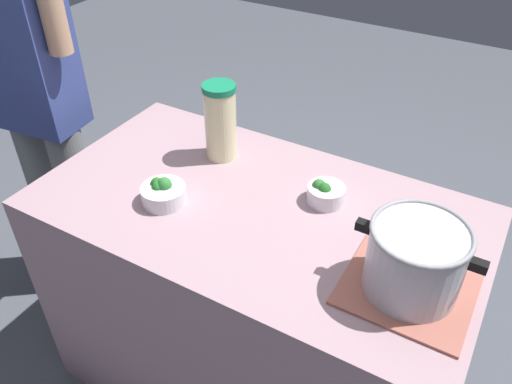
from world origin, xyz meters
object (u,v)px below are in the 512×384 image
lemonade_pitcher (220,121)px  broccoli_bowl_front (325,193)px  person_cook (36,101)px  broccoli_bowl_center (163,193)px  cooking_pot (415,259)px

lemonade_pitcher → broccoli_bowl_front: size_ratio=2.29×
lemonade_pitcher → broccoli_bowl_front: bearing=171.8°
broccoli_bowl_front → person_cook: size_ratio=0.07×
broccoli_bowl_center → cooking_pot: bearing=-178.3°
broccoli_bowl_front → broccoli_bowl_center: broccoli_bowl_center is taller
broccoli_bowl_front → person_cook: person_cook is taller
broccoli_bowl_front → broccoli_bowl_center: 0.48m
person_cook → broccoli_bowl_front: bearing=-178.2°
cooking_pot → broccoli_bowl_front: bearing=-34.2°
broccoli_bowl_front → cooking_pot: bearing=145.8°
lemonade_pitcher → broccoli_bowl_center: (0.01, 0.29, -0.10)m
cooking_pot → person_cook: 1.50m
broccoli_bowl_center → broccoli_bowl_front: bearing=-150.1°
lemonade_pitcher → broccoli_bowl_front: lemonade_pitcher is taller
broccoli_bowl_center → person_cook: person_cook is taller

